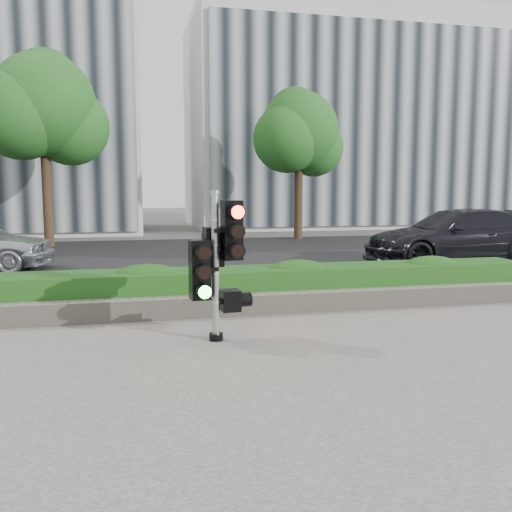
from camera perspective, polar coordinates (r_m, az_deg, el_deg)
ground at (r=7.27m, az=-1.14°, el=-9.84°), size 120.00×120.00×0.00m
sidewalk at (r=5.00m, az=4.90°, el=-17.73°), size 16.00×11.00×0.03m
road at (r=17.01m, az=-7.90°, el=-0.20°), size 60.00×13.00×0.02m
curb at (r=10.28m, az=-4.67°, el=-4.54°), size 60.00×0.25×0.12m
stone_wall at (r=9.04m, az=-3.57°, el=-5.22°), size 12.00×0.32×0.34m
hedge at (r=9.63m, az=-4.19°, el=-3.43°), size 12.00×1.00×0.68m
building_right at (r=34.37m, az=8.77°, el=13.35°), size 18.00×10.00×12.00m
tree_left at (r=21.81m, az=-21.50°, el=14.21°), size 4.61×4.03×7.34m
tree_right at (r=23.53m, az=4.48°, el=12.71°), size 4.10×3.58×6.53m
traffic_signal at (r=7.44m, az=-4.15°, el=-0.22°), size 0.73×0.56×2.07m
car_dark at (r=16.58m, az=20.22°, el=1.98°), size 5.37×2.26×1.55m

